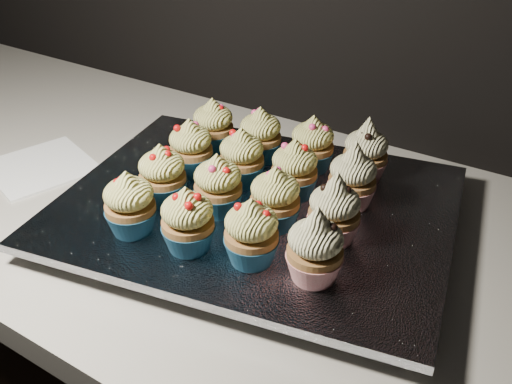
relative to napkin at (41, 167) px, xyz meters
The scene contains 20 objects.
worktop 0.31m from the napkin, 13.15° to the left, with size 2.44×0.64×0.04m, color beige.
napkin is the anchor object (origin of this frame).
baking_tray 0.37m from the napkin, ahead, with size 0.47×0.36×0.02m, color black.
foil_lining 0.37m from the napkin, ahead, with size 0.51×0.40×0.01m, color silver.
cupcake_0 0.30m from the napkin, 16.10° to the right, with size 0.06×0.06×0.08m.
cupcake_1 0.37m from the napkin, 11.04° to the right, with size 0.06×0.06×0.08m.
cupcake_2 0.44m from the napkin, ahead, with size 0.06×0.06×0.08m.
cupcake_3 0.51m from the napkin, ahead, with size 0.06×0.06×0.10m.
cupcake_4 0.27m from the napkin, ahead, with size 0.06×0.06×0.08m.
cupcake_5 0.35m from the napkin, ahead, with size 0.06×0.06×0.08m.
cupcake_6 0.42m from the napkin, ahead, with size 0.06×0.06×0.08m.
cupcake_7 0.50m from the napkin, ahead, with size 0.06×0.06×0.10m.
cupcake_8 0.27m from the napkin, 16.56° to the left, with size 0.06×0.06×0.08m.
cupcake_9 0.34m from the napkin, 15.30° to the left, with size 0.06×0.06×0.08m.
cupcake_10 0.42m from the napkin, 13.77° to the left, with size 0.06×0.06×0.08m.
cupcake_11 0.50m from the napkin, 13.89° to the left, with size 0.06×0.06×0.10m.
cupcake_12 0.29m from the napkin, 32.60° to the left, with size 0.06×0.06×0.08m.
cupcake_13 0.36m from the napkin, 27.30° to the left, with size 0.06×0.06×0.08m.
cupcake_14 0.43m from the napkin, 24.29° to the left, with size 0.06×0.06×0.08m.
cupcake_15 0.51m from the napkin, 22.38° to the left, with size 0.06×0.06×0.10m.
Camera 1 is at (0.41, 1.15, 1.35)m, focal length 40.00 mm.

